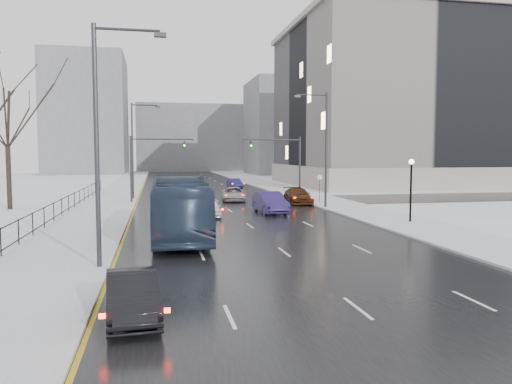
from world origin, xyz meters
TOP-DOWN VIEW (x-y plane):
  - road at (0.00, 60.00)m, footprint 16.00×150.00m
  - cross_road at (0.00, 48.00)m, footprint 130.00×10.00m
  - sidewalk_left at (-10.50, 60.00)m, footprint 5.00×150.00m
  - sidewalk_right at (10.50, 60.00)m, footprint 5.00×150.00m
  - park_strip at (-20.00, 60.00)m, footprint 14.00×150.00m
  - tree_park_e at (-18.20, 44.00)m, footprint 9.45×9.45m
  - iron_fence at (-13.00, 30.00)m, footprint 0.06×70.00m
  - streetlight_r_mid at (8.17, 40.00)m, footprint 2.95×0.25m
  - streetlight_l_near at (-8.17, 20.00)m, footprint 2.95×0.25m
  - streetlight_l_far at (-8.17, 52.00)m, footprint 2.95×0.25m
  - lamppost_r_mid at (11.00, 30.00)m, footprint 0.36×0.36m
  - mast_signal_right at (7.33, 48.00)m, footprint 6.10×0.33m
  - mast_signal_left at (-7.33, 48.00)m, footprint 6.10×0.33m
  - no_uturn_sign at (9.20, 44.00)m, footprint 0.60×0.06m
  - civic_building at (35.00, 72.00)m, footprint 41.00×31.00m
  - bldg_far_right at (28.00, 115.00)m, footprint 24.00×20.00m
  - bldg_far_left at (-22.00, 125.00)m, footprint 18.00×22.00m
  - bldg_far_center at (4.00, 140.00)m, footprint 30.00×18.00m
  - sedan_left_near at (-6.78, 13.38)m, footprint 1.77×4.21m
  - bus at (-4.80, 27.64)m, footprint 3.07×12.56m
  - sedan_center_near at (-2.11, 36.29)m, footprint 1.71×3.98m
  - sedan_right_near at (2.86, 37.45)m, footprint 2.06×5.28m
  - sedan_right_cross at (1.59, 48.34)m, footprint 2.80×5.17m
  - sedan_right_far at (7.20, 44.46)m, footprint 2.29×5.21m
  - sedan_center_far at (-0.90, 60.56)m, footprint 1.96×4.36m
  - sedan_right_distant at (4.60, 66.69)m, footprint 1.84×4.20m

SIDE VIEW (x-z plane):
  - tree_park_e at x=-18.20m, z-range -6.75..6.75m
  - road at x=0.00m, z-range 0.00..0.04m
  - cross_road at x=0.00m, z-range 0.00..0.04m
  - park_strip at x=-20.00m, z-range 0.00..0.12m
  - sidewalk_left at x=-10.50m, z-range 0.00..0.16m
  - sidewalk_right at x=10.50m, z-range 0.00..0.16m
  - sedan_center_near at x=-2.11m, z-range 0.04..1.38m
  - sedan_right_distant at x=4.60m, z-range 0.04..1.38m
  - sedan_left_near at x=-6.78m, z-range 0.04..1.39m
  - sedan_right_cross at x=1.59m, z-range 0.04..1.42m
  - sedan_center_far at x=-0.90m, z-range 0.04..1.49m
  - sedan_right_far at x=7.20m, z-range 0.04..1.53m
  - sedan_right_near at x=2.86m, z-range 0.04..1.75m
  - iron_fence at x=-13.00m, z-range 0.26..1.56m
  - bus at x=-4.80m, z-range 0.04..3.53m
  - no_uturn_sign at x=9.20m, z-range 0.95..3.65m
  - lamppost_r_mid at x=11.00m, z-range 0.80..5.08m
  - mast_signal_right at x=7.33m, z-range 0.86..7.36m
  - mast_signal_left at x=-7.33m, z-range 0.86..7.36m
  - streetlight_r_mid at x=8.17m, z-range 0.62..10.62m
  - streetlight_l_near at x=-8.17m, z-range 0.62..10.62m
  - streetlight_l_far at x=-8.17m, z-range 0.62..10.62m
  - bldg_far_center at x=4.00m, z-range 0.00..18.00m
  - bldg_far_right at x=28.00m, z-range 0.00..22.00m
  - civic_building at x=35.00m, z-range -1.19..23.61m
  - bldg_far_left at x=-22.00m, z-range 0.00..28.00m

